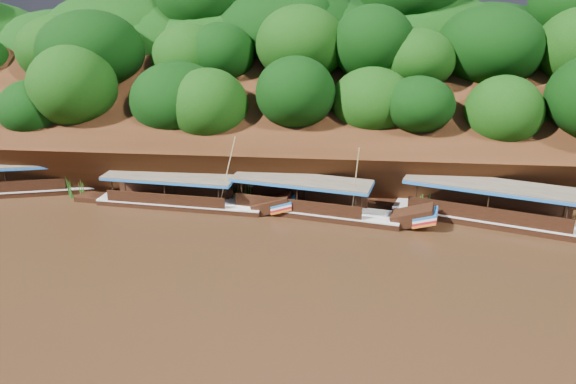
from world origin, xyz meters
name	(u,v)px	position (x,y,z in m)	size (l,w,h in m)	color
ground	(336,267)	(0.00, 0.00, 0.00)	(160.00, 160.00, 0.00)	black
riverbank	(341,131)	(-0.01, 22.73, 1.89)	(120.00, 30.06, 19.40)	black
boat_0	(515,218)	(11.31, 6.67, 0.60)	(16.21, 7.06, 7.08)	black
boat_1	(322,208)	(-1.06, 7.23, 0.55)	(14.24, 4.85, 5.71)	black
boat_2	(190,200)	(-10.28, 7.88, 0.49)	(13.99, 3.14, 5.65)	black
boat_3	(31,186)	(-22.80, 9.54, 0.54)	(13.39, 5.41, 2.83)	black
reeds	(300,190)	(-2.73, 9.53, 0.95)	(49.90, 2.61, 2.25)	#276F1B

